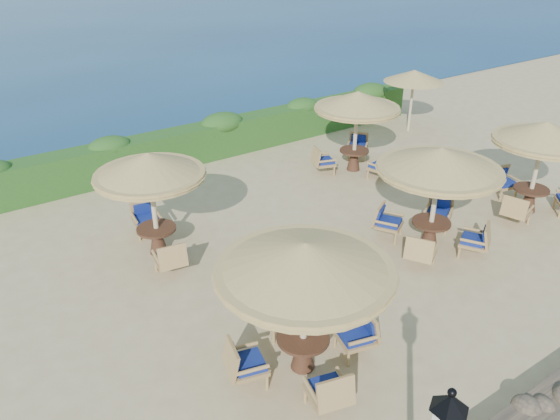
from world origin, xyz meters
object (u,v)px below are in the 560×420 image
Objects in this scene: cafe_set_1 at (438,178)px; cafe_set_3 at (151,180)px; cafe_set_2 at (541,149)px; cafe_set_4 at (357,115)px; extra_parasol at (414,76)px; cafe_set_0 at (305,282)px.

cafe_set_3 is at bearing 147.91° from cafe_set_1.
cafe_set_4 is (-2.09, 5.08, 0.02)m from cafe_set_2.
cafe_set_0 is (-11.38, -8.15, -0.27)m from extra_parasol.
cafe_set_4 reaches higher than extra_parasol.
cafe_set_2 is (9.02, 1.34, -0.02)m from cafe_set_0.
cafe_set_4 is (-4.45, -1.73, -0.27)m from extra_parasol.
cafe_set_1 is 6.79m from cafe_set_3.
cafe_set_0 and cafe_set_2 have the same top height.
cafe_set_1 is 3.82m from cafe_set_2.
cafe_set_3 is (-11.92, -2.92, -0.19)m from extra_parasol.
cafe_set_3 is at bearing -166.26° from extra_parasol.
cafe_set_0 is at bearing -162.70° from cafe_set_1.
cafe_set_3 is (-0.54, 5.23, 0.08)m from cafe_set_0.
cafe_set_3 is at bearing 157.83° from cafe_set_2.
cafe_set_3 is 7.57m from cafe_set_4.
cafe_set_1 is 5.09m from cafe_set_4.
cafe_set_3 is at bearing 95.94° from cafe_set_0.
cafe_set_2 is at bearing -109.12° from extra_parasol.
cafe_set_0 is 1.09× the size of cafe_set_3.
cafe_set_3 is 1.02× the size of cafe_set_4.
cafe_set_2 is 10.32m from cafe_set_3.
cafe_set_0 is at bearing -84.06° from cafe_set_3.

